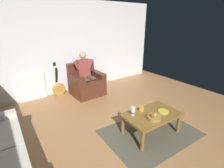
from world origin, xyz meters
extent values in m
plane|color=#A87647|center=(0.00, 0.00, 0.00)|extent=(6.60, 6.60, 0.00)
cube|color=silver|center=(0.00, -2.76, 1.26)|extent=(5.90, 0.06, 2.52)
cube|color=#504E3D|center=(-0.34, 0.11, 0.00)|extent=(1.75, 1.30, 0.01)
cube|color=#4C2618|center=(-0.20, -2.16, 0.19)|extent=(0.83, 0.80, 0.38)
cube|color=#4C2618|center=(-0.20, -2.10, 0.43)|extent=(0.51, 0.67, 0.10)
cube|color=#4C2618|center=(-0.53, -2.16, 0.50)|extent=(0.18, 0.78, 0.24)
cube|color=#4C2618|center=(0.12, -2.15, 0.50)|extent=(0.18, 0.78, 0.24)
cube|color=#4C2618|center=(-0.19, -2.48, 0.63)|extent=(0.81, 0.14, 0.49)
cube|color=#943C38|center=(-0.20, -2.31, 0.73)|extent=(0.35, 0.19, 0.49)
sphere|color=tan|center=(-0.20, -2.31, 1.10)|extent=(0.20, 0.20, 0.20)
cylinder|color=brown|center=(-0.30, -2.12, 0.49)|extent=(0.14, 0.39, 0.13)
cylinder|color=brown|center=(-0.31, -1.93, 0.24)|extent=(0.12, 0.12, 0.48)
cylinder|color=#943C38|center=(-0.40, -2.27, 0.84)|extent=(0.20, 0.09, 0.29)
cylinder|color=brown|center=(-0.10, -2.12, 0.49)|extent=(0.14, 0.39, 0.13)
cylinder|color=brown|center=(-0.11, -1.92, 0.24)|extent=(0.12, 0.12, 0.48)
cylinder|color=#943C38|center=(0.01, -2.26, 0.84)|extent=(0.20, 0.09, 0.29)
cube|color=brown|center=(-0.34, 0.11, 0.39)|extent=(1.02, 0.67, 0.04)
cylinder|color=brown|center=(-0.77, 0.39, 0.18)|extent=(0.06, 0.06, 0.37)
cylinder|color=brown|center=(0.12, 0.35, 0.18)|extent=(0.06, 0.06, 0.37)
cylinder|color=brown|center=(-0.79, -0.13, 0.18)|extent=(0.06, 0.06, 0.37)
cylinder|color=brown|center=(0.10, -0.17, 0.18)|extent=(0.06, 0.06, 0.37)
cylinder|color=#B9863B|center=(0.47, -2.55, 0.18)|extent=(0.35, 0.19, 0.37)
cylinder|color=black|center=(0.47, -2.50, 0.20)|extent=(0.10, 0.03, 0.10)
cube|color=black|center=(0.47, -2.66, 0.56)|extent=(0.05, 0.15, 0.44)
cube|color=black|center=(0.47, -2.73, 0.84)|extent=(0.07, 0.07, 0.14)
cube|color=white|center=(1.12, -2.69, 0.34)|extent=(0.68, 0.06, 0.67)
cylinder|color=silver|center=(-0.02, -0.06, 0.41)|extent=(0.07, 0.07, 0.01)
cylinder|color=silver|center=(-0.02, -0.06, 0.45)|extent=(0.01, 0.01, 0.07)
cylinder|color=silver|center=(-0.02, -0.06, 0.52)|extent=(0.08, 0.08, 0.09)
cylinder|color=#590C19|center=(-0.02, -0.06, 0.50)|extent=(0.07, 0.07, 0.04)
cylinder|color=olive|center=(-0.24, 0.24, 0.43)|extent=(0.24, 0.24, 0.05)
sphere|color=red|center=(-0.20, 0.23, 0.48)|extent=(0.07, 0.07, 0.07)
sphere|color=#88A43E|center=(-0.25, 0.24, 0.48)|extent=(0.07, 0.07, 0.07)
cylinder|color=gold|center=(-0.55, 0.18, 0.42)|extent=(0.19, 0.19, 0.02)
cylinder|color=gold|center=(-0.26, -0.09, 0.45)|extent=(0.10, 0.10, 0.08)
camera|label=1|loc=(1.77, 1.83, 1.97)|focal=26.90mm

